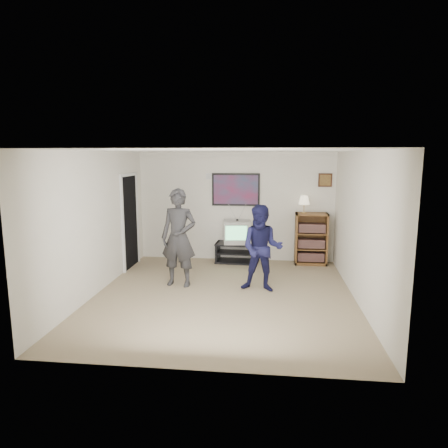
% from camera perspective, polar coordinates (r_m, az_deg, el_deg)
% --- Properties ---
extents(room_shell, '(4.51, 5.00, 2.51)m').
position_cam_1_polar(room_shell, '(7.13, 0.27, 0.29)').
color(room_shell, '#7B6F4E').
rests_on(room_shell, ground).
extents(media_stand, '(0.94, 0.56, 0.46)m').
position_cam_1_polar(media_stand, '(9.17, 1.72, -4.09)').
color(media_stand, black).
rests_on(media_stand, room_shell).
extents(crt_television, '(0.67, 0.59, 0.51)m').
position_cam_1_polar(crt_television, '(9.06, 1.89, -1.12)').
color(crt_television, '#A8A8A3').
rests_on(crt_television, media_stand).
extents(bookshelf, '(0.71, 0.40, 1.16)m').
position_cam_1_polar(bookshelf, '(9.16, 12.33, -2.07)').
color(bookshelf, brown).
rests_on(bookshelf, room_shell).
extents(table_lamp, '(0.25, 0.25, 0.39)m').
position_cam_1_polar(table_lamp, '(9.01, 11.37, 2.77)').
color(table_lamp, '#FFEFC1').
rests_on(table_lamp, bookshelf).
extents(person_tall, '(0.72, 0.51, 1.83)m').
position_cam_1_polar(person_tall, '(7.46, -6.48, -1.96)').
color(person_tall, '#2B2B2D').
rests_on(person_tall, room_shell).
extents(person_short, '(0.83, 0.68, 1.57)m').
position_cam_1_polar(person_short, '(7.17, 5.43, -3.50)').
color(person_short, '#16173E').
rests_on(person_short, room_shell).
extents(controller_left, '(0.06, 0.13, 0.04)m').
position_cam_1_polar(controller_left, '(7.63, -6.60, 0.45)').
color(controller_left, white).
rests_on(controller_left, person_tall).
extents(controller_right, '(0.05, 0.13, 0.04)m').
position_cam_1_polar(controller_right, '(7.35, 5.79, -1.04)').
color(controller_right, white).
rests_on(controller_right, person_short).
extents(poster, '(1.10, 0.03, 0.75)m').
position_cam_1_polar(poster, '(9.18, 1.69, 4.93)').
color(poster, black).
rests_on(poster, room_shell).
extents(air_vent, '(0.28, 0.02, 0.14)m').
position_cam_1_polar(air_vent, '(9.23, -1.73, 6.82)').
color(air_vent, white).
rests_on(air_vent, room_shell).
extents(small_picture, '(0.30, 0.03, 0.30)m').
position_cam_1_polar(small_picture, '(9.22, 14.25, 6.09)').
color(small_picture, '#381F11').
rests_on(small_picture, room_shell).
extents(doorway, '(0.03, 0.85, 2.00)m').
position_cam_1_polar(doorway, '(8.88, -13.34, 0.28)').
color(doorway, black).
rests_on(doorway, room_shell).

